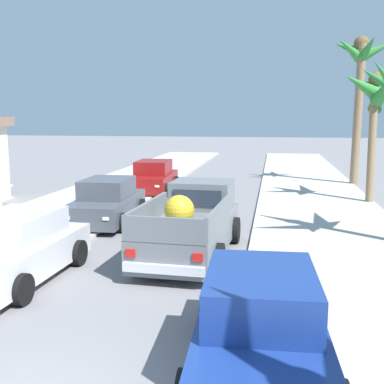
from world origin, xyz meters
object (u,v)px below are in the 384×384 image
at_px(car_left_near, 107,202).
at_px(car_right_mid, 153,178).
at_px(car_right_near, 260,325).
at_px(palm_tree_left_fore, 376,96).
at_px(car_left_mid, 16,249).
at_px(pickup_truck, 192,224).
at_px(palm_tree_right_fore, 360,70).

distance_m(car_left_near, car_right_mid, 6.84).
bearing_deg(car_right_near, palm_tree_left_fore, 73.78).
bearing_deg(car_left_mid, pickup_truck, 38.14).
distance_m(car_right_near, palm_tree_left_fore, 15.51).
bearing_deg(palm_tree_right_fore, car_right_mid, -159.58).
height_order(car_right_mid, palm_tree_left_fore, palm_tree_left_fore).
bearing_deg(car_left_mid, car_right_near, -28.90).
height_order(car_left_near, car_right_near, same).
bearing_deg(car_right_mid, pickup_truck, -70.16).
distance_m(car_right_near, car_right_mid, 16.88).
height_order(car_left_mid, palm_tree_right_fore, palm_tree_right_fore).
bearing_deg(car_right_mid, car_left_near, -89.29).
bearing_deg(pickup_truck, car_right_mid, 109.84).
relative_size(pickup_truck, palm_tree_left_fore, 0.96).
height_order(pickup_truck, palm_tree_right_fore, palm_tree_right_fore).
bearing_deg(pickup_truck, car_right_near, -71.13).
bearing_deg(palm_tree_right_fore, car_left_near, -133.20).
distance_m(pickup_truck, palm_tree_right_fore, 16.07).
xyz_separation_m(car_right_near, car_left_mid, (-5.54, 3.06, 0.00)).
distance_m(palm_tree_left_fore, palm_tree_right_fore, 5.42).
height_order(car_right_mid, palm_tree_right_fore, palm_tree_right_fore).
bearing_deg(car_right_near, pickup_truck, 108.87).
relative_size(car_right_near, car_left_mid, 1.00).
xyz_separation_m(car_left_mid, car_right_mid, (-0.08, 12.85, 0.00)).
distance_m(car_right_near, car_left_mid, 6.33).
distance_m(pickup_truck, car_left_near, 4.79).
bearing_deg(car_right_mid, palm_tree_right_fore, 20.42).
bearing_deg(car_right_near, palm_tree_right_fore, 77.42).
xyz_separation_m(pickup_truck, car_right_near, (2.00, -5.85, -0.08)).
xyz_separation_m(car_right_mid, palm_tree_left_fore, (9.83, -1.47, 3.78)).
relative_size(car_right_mid, palm_tree_right_fore, 0.56).
bearing_deg(car_right_near, car_left_near, 121.44).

